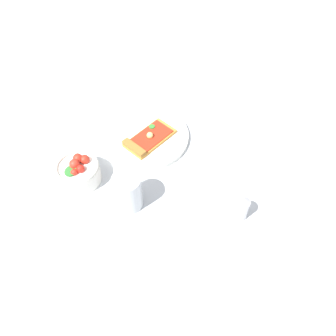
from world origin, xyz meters
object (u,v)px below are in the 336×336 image
soda_glass (128,193)px  paper_napkin (247,149)px  plate (144,136)px  pepper_shaker (241,207)px  pizza_slice_main (147,140)px  salad_bowl (78,171)px

soda_glass → paper_napkin: size_ratio=0.64×
plate → pepper_shaker: bearing=47.0°
pizza_slice_main → soda_glass: 0.20m
pepper_shaker → paper_napkin: bearing=171.8°
paper_napkin → pepper_shaker: pepper_shaker is taller
plate → soda_glass: (0.22, -0.01, 0.04)m
soda_glass → paper_napkin: soda_glass is taller
pizza_slice_main → soda_glass: size_ratio=1.58×
pizza_slice_main → salad_bowl: salad_bowl is taller
soda_glass → salad_bowl: bearing=-115.4°
pizza_slice_main → pepper_shaker: bearing=48.9°
pizza_slice_main → paper_napkin: 0.28m
plate → pepper_shaker: 0.35m
salad_bowl → pizza_slice_main: bearing=129.8°
pizza_slice_main → paper_napkin: pizza_slice_main is taller
soda_glass → paper_napkin: (-0.20, 0.30, -0.04)m
salad_bowl → soda_glass: 0.15m
pizza_slice_main → salad_bowl: (0.13, -0.16, 0.01)m
pizza_slice_main → pepper_shaker: (0.22, 0.25, 0.02)m
plate → soda_glass: size_ratio=2.52×
pizza_slice_main → soda_glass: bearing=-6.5°
pizza_slice_main → paper_napkin: bearing=90.6°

